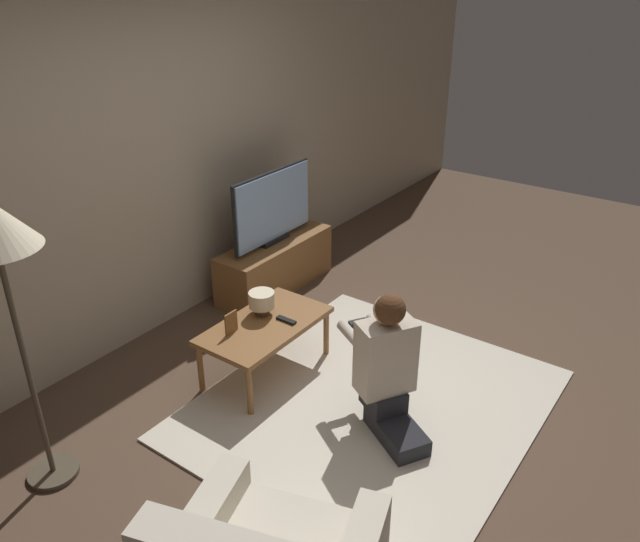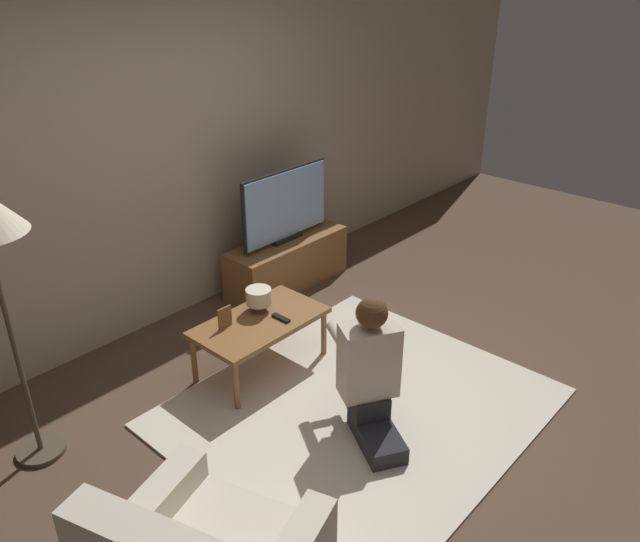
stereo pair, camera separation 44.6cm
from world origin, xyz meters
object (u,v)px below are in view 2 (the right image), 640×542
(coffee_table, at_px, (260,325))
(table_lamp, at_px, (259,298))
(person_kneeling, at_px, (370,368))
(tv, at_px, (285,205))

(coffee_table, relative_size, table_lamp, 5.10)
(person_kneeling, xyz_separation_m, table_lamp, (0.08, 1.05, 0.05))
(person_kneeling, bearing_deg, tv, -89.95)
(coffee_table, bearing_deg, tv, 36.47)
(tv, relative_size, table_lamp, 5.27)
(coffee_table, bearing_deg, person_kneeling, -89.95)
(coffee_table, distance_m, person_kneeling, 0.96)
(tv, height_order, person_kneeling, tv)
(tv, bearing_deg, table_lamp, -144.78)
(coffee_table, height_order, person_kneeling, person_kneeling)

